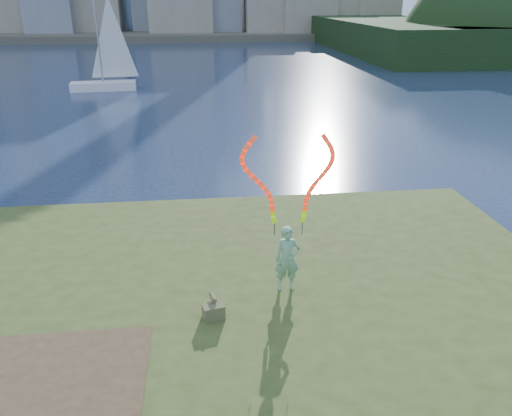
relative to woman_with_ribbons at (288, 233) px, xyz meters
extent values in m
plane|color=#1A2742|center=(-2.39, 0.53, -2.22)|extent=(320.00, 320.00, 0.00)
cube|color=#364418|center=(-2.39, -1.97, -2.07)|extent=(20.00, 18.00, 0.30)
cube|color=#364418|center=(-2.39, -1.67, -1.82)|extent=(17.00, 15.00, 0.30)
cube|color=#364418|center=(-2.39, -1.47, -1.57)|extent=(14.00, 12.00, 0.30)
cube|color=#47331E|center=(-4.59, -2.67, -1.41)|extent=(3.20, 3.00, 0.02)
cube|color=#4A4536|center=(-2.39, 95.53, -1.62)|extent=(320.00, 40.00, 1.20)
imported|color=#166E1F|center=(-0.01, -0.03, -0.64)|extent=(0.58, 0.39, 1.56)
cylinder|color=black|center=(-0.30, 0.08, 0.07)|extent=(0.02, 0.02, 0.30)
cylinder|color=black|center=(0.33, 0.06, 0.07)|extent=(0.02, 0.02, 0.30)
cube|color=#4B4C2B|center=(-1.73, -1.01, -1.27)|extent=(0.50, 0.38, 0.32)
cylinder|color=#4B4C2B|center=(-1.73, -0.80, -1.05)|extent=(0.17, 0.31, 0.11)
cube|color=white|center=(-9.51, 32.33, -1.92)|extent=(5.25, 2.14, 0.72)
cylinder|color=gray|center=(-9.51, 32.33, 2.07)|extent=(0.14, 0.14, 7.77)
camera|label=1|loc=(-1.82, -9.82, 4.84)|focal=35.00mm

